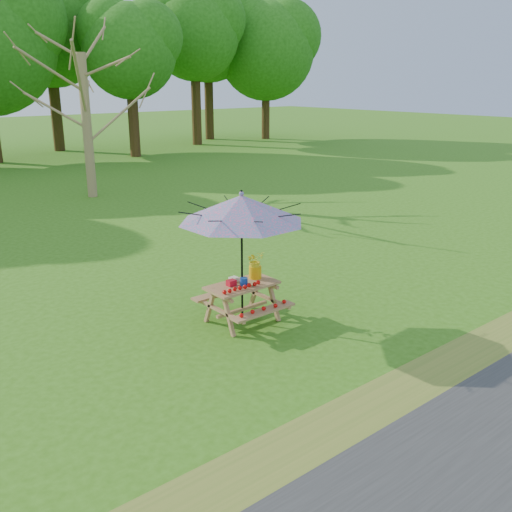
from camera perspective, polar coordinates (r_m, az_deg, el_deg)
ground at (r=7.83m, az=-20.75°, el=-14.06°), size 120.00×120.00×0.00m
picnic_table at (r=9.60m, az=-1.38°, el=-4.75°), size 1.20×1.32×0.67m
patio_umbrella at (r=9.12m, az=-1.46°, el=4.74°), size 2.66×2.66×2.25m
produce_bins at (r=9.45m, az=-1.88°, el=-2.56°), size 0.31×0.40×0.13m
tomatoes_row at (r=9.25m, az=-1.44°, el=-3.12°), size 0.77×0.13×0.07m
flower_bucket at (r=9.68m, az=-0.08°, el=-0.80°), size 0.32×0.29×0.48m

